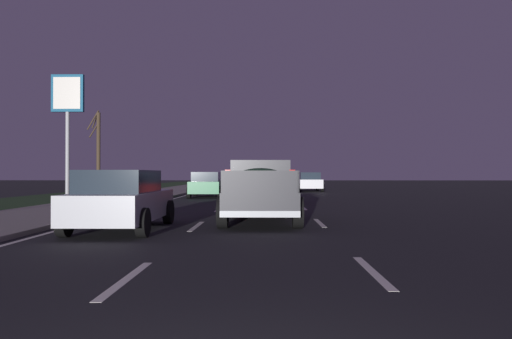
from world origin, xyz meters
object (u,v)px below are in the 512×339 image
sedan_red (264,187)px  sedan_green (207,184)px  sedan_silver (122,200)px  bare_tree_far (98,150)px  sedan_white (309,182)px  gas_price_sign (68,105)px  pickup_truck (260,189)px

sedan_red → sedan_green: bearing=32.5°
sedan_silver → bare_tree_far: 24.26m
sedan_green → sedan_silver: bearing=179.7°
sedan_white → gas_price_sign: (-11.19, 15.20, 4.71)m
pickup_truck → sedan_green: size_ratio=1.22×
pickup_truck → bare_tree_far: 23.69m
gas_price_sign → sedan_green: bearing=-80.6°
gas_price_sign → bare_tree_far: (6.87, 0.62, -2.34)m
sedan_silver → sedan_green: bearing=-0.3°
pickup_truck → sedan_white: size_ratio=1.23×
pickup_truck → sedan_green: (14.68, 3.46, -0.20)m
sedan_green → sedan_silver: (-17.02, 0.08, 0.00)m
sedan_red → sedan_green: size_ratio=0.99×
sedan_white → gas_price_sign: size_ratio=0.61×
sedan_green → pickup_truck: bearing=-166.7°
bare_tree_far → gas_price_sign: bearing=-174.9°
pickup_truck → sedan_green: pickup_truck is taller
sedan_silver → sedan_white: same height
sedan_white → bare_tree_far: 16.57m
sedan_white → gas_price_sign: gas_price_sign is taller
sedan_silver → gas_price_sign: 18.22m
sedan_red → sedan_green: same height
sedan_white → bare_tree_far: bare_tree_far is taller
pickup_truck → sedan_silver: bearing=123.5°
sedan_white → bare_tree_far: bearing=105.2°
sedan_green → sedan_red: bearing=-147.5°
pickup_truck → sedan_silver: (-2.34, 3.54, -0.20)m
sedan_red → pickup_truck: bearing=179.6°
sedan_green → bare_tree_far: size_ratio=0.73×
sedan_green → sedan_white: bearing=-35.9°
pickup_truck → gas_price_sign: 18.21m
sedan_red → sedan_silver: size_ratio=1.00×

